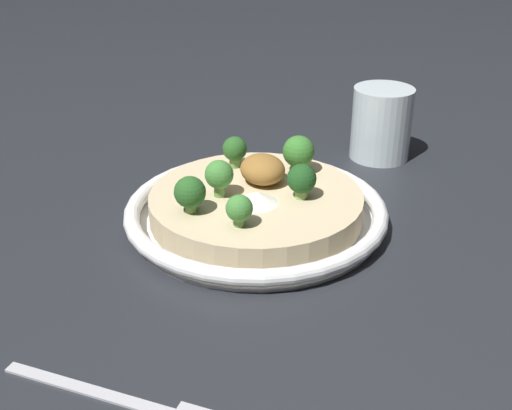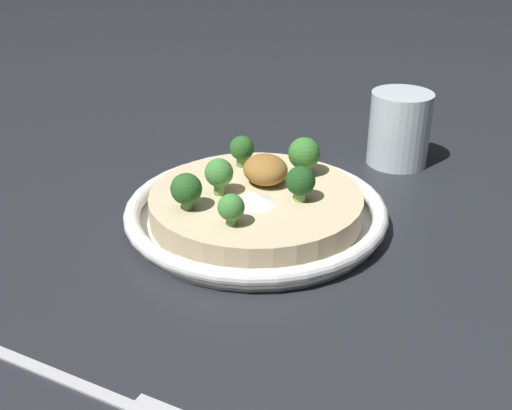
{
  "view_description": "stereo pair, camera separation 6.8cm",
  "coord_description": "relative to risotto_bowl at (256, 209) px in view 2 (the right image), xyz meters",
  "views": [
    {
      "loc": [
        0.55,
        -0.26,
        0.33
      ],
      "look_at": [
        0.0,
        0.0,
        0.02
      ],
      "focal_mm": 45.0,
      "sensor_mm": 36.0,
      "label": 1
    },
    {
      "loc": [
        0.58,
        -0.2,
        0.33
      ],
      "look_at": [
        0.0,
        0.0,
        0.02
      ],
      "focal_mm": 45.0,
      "sensor_mm": 36.0,
      "label": 2
    }
  ],
  "objects": [
    {
      "name": "broccoli_back",
      "position": [
        0.03,
        0.04,
        0.04
      ],
      "size": [
        0.03,
        0.03,
        0.04
      ],
      "color": "#84A856",
      "rests_on": "risotto_bowl"
    },
    {
      "name": "crispy_onion_garnish",
      "position": [
        -0.02,
        0.02,
        0.03
      ],
      "size": [
        0.05,
        0.05,
        0.03
      ],
      "color": "olive",
      "rests_on": "risotto_bowl"
    },
    {
      "name": "fork_utensil",
      "position": [
        0.21,
        -0.18,
        -0.01
      ],
      "size": [
        0.16,
        0.15,
        0.0
      ],
      "rotation": [
        0.0,
        0.0,
        0.77
      ],
      "color": "#B7B7BC",
      "rests_on": "ground_plane"
    },
    {
      "name": "broccoli_right",
      "position": [
        0.06,
        -0.04,
        0.04
      ],
      "size": [
        0.03,
        0.03,
        0.03
      ],
      "color": "#668E47",
      "rests_on": "risotto_bowl"
    },
    {
      "name": "cheese_sprinkle",
      "position": [
        0.02,
        -0.01,
        0.02
      ],
      "size": [
        0.05,
        0.05,
        0.01
      ],
      "color": "white",
      "rests_on": "risotto_bowl"
    },
    {
      "name": "risotto_bowl",
      "position": [
        0.0,
        0.0,
        0.0
      ],
      "size": [
        0.28,
        0.28,
        0.04
      ],
      "color": "white",
      "rests_on": "ground_plane"
    },
    {
      "name": "broccoli_front_right",
      "position": [
        0.01,
        -0.08,
        0.04
      ],
      "size": [
        0.03,
        0.03,
        0.04
      ],
      "color": "#668E47",
      "rests_on": "risotto_bowl"
    },
    {
      "name": "broccoli_left",
      "position": [
        -0.07,
        0.01,
        0.04
      ],
      "size": [
        0.03,
        0.03,
        0.04
      ],
      "color": "#668E47",
      "rests_on": "risotto_bowl"
    },
    {
      "name": "drinking_glass",
      "position": [
        -0.1,
        0.23,
        0.03
      ],
      "size": [
        0.08,
        0.08,
        0.09
      ],
      "color": "silver",
      "rests_on": "ground_plane"
    },
    {
      "name": "broccoli_front_left",
      "position": [
        -0.01,
        -0.04,
        0.04
      ],
      "size": [
        0.03,
        0.03,
        0.04
      ],
      "color": "#668E47",
      "rests_on": "risotto_bowl"
    },
    {
      "name": "broccoli_back_left",
      "position": [
        -0.03,
        0.07,
        0.04
      ],
      "size": [
        0.04,
        0.04,
        0.04
      ],
      "color": "#759E4C",
      "rests_on": "risotto_bowl"
    },
    {
      "name": "ground_plane",
      "position": [
        0.0,
        0.0,
        -0.02
      ],
      "size": [
        6.0,
        6.0,
        0.0
      ],
      "primitive_type": "plane",
      "color": "#23262B"
    }
  ]
}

